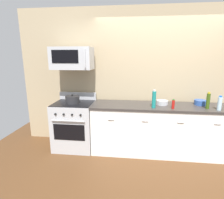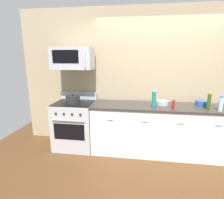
{
  "view_description": "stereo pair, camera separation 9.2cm",
  "coord_description": "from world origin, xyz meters",
  "px_view_note": "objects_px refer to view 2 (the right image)",
  "views": [
    {
      "loc": [
        -0.51,
        -3.22,
        1.78
      ],
      "look_at": [
        -0.88,
        -0.05,
        1.02
      ],
      "focal_mm": 28.78,
      "sensor_mm": 36.0,
      "label": 1
    },
    {
      "loc": [
        -0.42,
        -3.21,
        1.78
      ],
      "look_at": [
        -0.88,
        -0.05,
        1.02
      ],
      "focal_mm": 28.78,
      "sensor_mm": 36.0,
      "label": 2
    }
  ],
  "objects_px": {
    "bottle_olive_oil": "(209,102)",
    "bowl_blue_mixing": "(202,103)",
    "bottle_hot_sauce_red": "(173,105)",
    "stockpot": "(73,99)",
    "bottle_sparkling_teal": "(154,100)",
    "bottle_water_clear": "(221,104)",
    "bowl_steel_prep": "(162,103)",
    "range_oven": "(75,124)",
    "microwave": "(73,58)"
  },
  "relations": [
    {
      "from": "bottle_olive_oil",
      "to": "bowl_blue_mixing",
      "type": "xyz_separation_m",
      "value": [
        -0.03,
        0.25,
        -0.09
      ]
    },
    {
      "from": "bottle_sparkling_teal",
      "to": "bottle_olive_oil",
      "type": "height_order",
      "value": "bottle_sparkling_teal"
    },
    {
      "from": "microwave",
      "to": "stockpot",
      "type": "height_order",
      "value": "microwave"
    },
    {
      "from": "microwave",
      "to": "bowl_steel_prep",
      "type": "relative_size",
      "value": 3.55
    },
    {
      "from": "stockpot",
      "to": "bowl_steel_prep",
      "type": "bearing_deg",
      "value": 3.85
    },
    {
      "from": "bottle_hot_sauce_red",
      "to": "bottle_olive_oil",
      "type": "xyz_separation_m",
      "value": [
        0.58,
        0.07,
        0.06
      ]
    },
    {
      "from": "microwave",
      "to": "bottle_hot_sauce_red",
      "type": "height_order",
      "value": "microwave"
    },
    {
      "from": "bottle_water_clear",
      "to": "bottle_olive_oil",
      "type": "height_order",
      "value": "bottle_olive_oil"
    },
    {
      "from": "bottle_water_clear",
      "to": "bowl_steel_prep",
      "type": "height_order",
      "value": "bottle_water_clear"
    },
    {
      "from": "bottle_olive_oil",
      "to": "stockpot",
      "type": "distance_m",
      "value": 2.39
    },
    {
      "from": "microwave",
      "to": "bottle_sparkling_teal",
      "type": "bearing_deg",
      "value": -8.58
    },
    {
      "from": "bottle_water_clear",
      "to": "bottle_hot_sauce_red",
      "type": "distance_m",
      "value": 0.73
    },
    {
      "from": "bottle_olive_oil",
      "to": "bowl_blue_mixing",
      "type": "bearing_deg",
      "value": 96.28
    },
    {
      "from": "bottle_olive_oil",
      "to": "stockpot",
      "type": "relative_size",
      "value": 1.08
    },
    {
      "from": "bottle_hot_sauce_red",
      "to": "stockpot",
      "type": "relative_size",
      "value": 0.62
    },
    {
      "from": "bottle_hot_sauce_red",
      "to": "bottle_sparkling_teal",
      "type": "bearing_deg",
      "value": 177.1
    },
    {
      "from": "bottle_hot_sauce_red",
      "to": "bowl_steel_prep",
      "type": "height_order",
      "value": "bottle_hot_sauce_red"
    },
    {
      "from": "bowl_steel_prep",
      "to": "stockpot",
      "type": "xyz_separation_m",
      "value": [
        -1.66,
        -0.11,
        0.03
      ]
    },
    {
      "from": "bottle_water_clear",
      "to": "bottle_olive_oil",
      "type": "xyz_separation_m",
      "value": [
        -0.16,
        0.07,
        0.02
      ]
    },
    {
      "from": "bowl_blue_mixing",
      "to": "range_oven",
      "type": "bearing_deg",
      "value": -177.07
    },
    {
      "from": "bowl_steel_prep",
      "to": "stockpot",
      "type": "distance_m",
      "value": 1.67
    },
    {
      "from": "bottle_olive_oil",
      "to": "bowl_blue_mixing",
      "type": "distance_m",
      "value": 0.27
    },
    {
      "from": "range_oven",
      "to": "microwave",
      "type": "bearing_deg",
      "value": 89.71
    },
    {
      "from": "bottle_hot_sauce_red",
      "to": "bowl_steel_prep",
      "type": "distance_m",
      "value": 0.29
    },
    {
      "from": "microwave",
      "to": "bottle_sparkling_teal",
      "type": "relative_size",
      "value": 2.34
    },
    {
      "from": "bottle_water_clear",
      "to": "bottle_hot_sauce_red",
      "type": "relative_size",
      "value": 1.49
    },
    {
      "from": "bottle_hot_sauce_red",
      "to": "bowl_steel_prep",
      "type": "xyz_separation_m",
      "value": [
        -0.14,
        0.25,
        -0.04
      ]
    },
    {
      "from": "bottle_hot_sauce_red",
      "to": "bottle_olive_oil",
      "type": "relative_size",
      "value": 0.57
    },
    {
      "from": "bottle_olive_oil",
      "to": "bowl_blue_mixing",
      "type": "relative_size",
      "value": 1.34
    },
    {
      "from": "bowl_steel_prep",
      "to": "bowl_blue_mixing",
      "type": "height_order",
      "value": "bowl_blue_mixing"
    },
    {
      "from": "bowl_steel_prep",
      "to": "bowl_blue_mixing",
      "type": "bearing_deg",
      "value": 5.11
    },
    {
      "from": "microwave",
      "to": "bottle_water_clear",
      "type": "distance_m",
      "value": 2.65
    },
    {
      "from": "bottle_water_clear",
      "to": "bottle_hot_sauce_red",
      "type": "xyz_separation_m",
      "value": [
        -0.73,
        0.01,
        -0.04
      ]
    },
    {
      "from": "range_oven",
      "to": "bottle_water_clear",
      "type": "bearing_deg",
      "value": -4.51
    },
    {
      "from": "range_oven",
      "to": "bottle_olive_oil",
      "type": "height_order",
      "value": "bottle_olive_oil"
    },
    {
      "from": "range_oven",
      "to": "bottle_water_clear",
      "type": "height_order",
      "value": "bottle_water_clear"
    },
    {
      "from": "microwave",
      "to": "bottle_water_clear",
      "type": "bearing_deg",
      "value": -5.52
    },
    {
      "from": "range_oven",
      "to": "bottle_water_clear",
      "type": "relative_size",
      "value": 4.38
    },
    {
      "from": "microwave",
      "to": "stockpot",
      "type": "relative_size",
      "value": 2.82
    },
    {
      "from": "bottle_sparkling_teal",
      "to": "bowl_blue_mixing",
      "type": "distance_m",
      "value": 0.93
    },
    {
      "from": "bottle_olive_oil",
      "to": "stockpot",
      "type": "xyz_separation_m",
      "value": [
        -2.39,
        0.08,
        -0.06
      ]
    },
    {
      "from": "range_oven",
      "to": "microwave",
      "type": "height_order",
      "value": "microwave"
    },
    {
      "from": "bottle_hot_sauce_red",
      "to": "stockpot",
      "type": "distance_m",
      "value": 1.81
    },
    {
      "from": "bowl_blue_mixing",
      "to": "stockpot",
      "type": "distance_m",
      "value": 2.36
    },
    {
      "from": "stockpot",
      "to": "microwave",
      "type": "bearing_deg",
      "value": 89.87
    },
    {
      "from": "bottle_water_clear",
      "to": "stockpot",
      "type": "relative_size",
      "value": 0.92
    },
    {
      "from": "range_oven",
      "to": "stockpot",
      "type": "bearing_deg",
      "value": -90.0
    },
    {
      "from": "bowl_blue_mixing",
      "to": "stockpot",
      "type": "xyz_separation_m",
      "value": [
        -2.36,
        -0.17,
        0.03
      ]
    },
    {
      "from": "bowl_steel_prep",
      "to": "range_oven",
      "type": "bearing_deg",
      "value": -177.98
    },
    {
      "from": "microwave",
      "to": "bottle_hot_sauce_red",
      "type": "relative_size",
      "value": 4.56
    }
  ]
}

